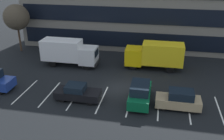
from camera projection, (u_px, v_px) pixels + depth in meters
name	position (u px, v px, depth m)	size (l,w,h in m)	color
ground_plane	(120.00, 88.00, 27.44)	(120.00, 120.00, 0.00)	black
lot_markings	(116.00, 101.00, 25.01)	(19.74, 5.40, 0.01)	silver
box_truck_yellow_all	(155.00, 55.00, 31.62)	(7.32, 2.42, 3.39)	yellow
box_truck_white	(69.00, 51.00, 32.67)	(7.36, 2.44, 3.41)	white
sedan_black	(78.00, 93.00, 24.94)	(4.50, 1.88, 1.61)	black
suv_tan	(179.00, 100.00, 23.38)	(4.14, 1.76, 1.87)	tan
suv_forest	(140.00, 93.00, 24.32)	(1.98, 4.68, 2.12)	#0C5933
bare_tree	(16.00, 17.00, 36.71)	(3.75, 3.75, 7.03)	#473323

